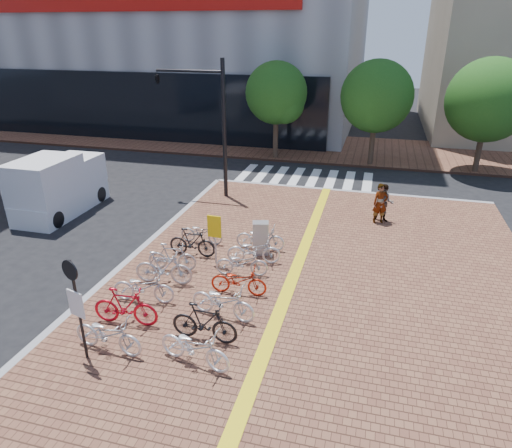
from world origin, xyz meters
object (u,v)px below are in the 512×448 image
(bike_8, at_px, (204,323))
(bike_9, at_px, (223,301))
(bike_4, at_px, (172,257))
(box_truck, at_px, (58,186))
(utility_box, at_px, (261,238))
(pedestrian_a, at_px, (380,203))
(bike_3, at_px, (163,268))
(bike_13, at_px, (260,238))
(bike_1, at_px, (125,307))
(bike_11, at_px, (242,263))
(bike_6, at_px, (202,232))
(bike_5, at_px, (192,242))
(bike_12, at_px, (254,250))
(traffic_light_pole, at_px, (193,103))
(notice_sign, at_px, (76,298))
(bike_7, at_px, (195,347))
(bike_0, at_px, (108,334))
(pedestrian_b, at_px, (384,203))
(bike_2, at_px, (144,287))
(yellow_sign, at_px, (215,231))
(bike_10, at_px, (239,281))

(bike_8, xyz_separation_m, bike_9, (0.13, 1.15, -0.03))
(bike_4, height_order, box_truck, box_truck)
(utility_box, bearing_deg, pedestrian_a, 45.02)
(bike_3, distance_m, bike_8, 3.36)
(bike_9, relative_size, bike_13, 1.08)
(bike_1, height_order, pedestrian_a, pedestrian_a)
(bike_11, bearing_deg, pedestrian_a, -46.21)
(bike_6, xyz_separation_m, bike_8, (2.27, -5.63, 0.11))
(bike_4, height_order, bike_5, bike_5)
(bike_12, bearing_deg, traffic_light_pole, 24.20)
(box_truck, bearing_deg, notice_sign, -50.81)
(pedestrian_a, distance_m, traffic_light_pole, 9.75)
(bike_3, xyz_separation_m, bike_7, (2.44, -3.38, -0.06))
(bike_0, distance_m, notice_sign, 1.38)
(bike_5, xyz_separation_m, pedestrian_b, (6.70, 5.16, 0.30))
(bike_2, distance_m, traffic_light_pole, 10.75)
(bike_9, relative_size, pedestrian_a, 1.15)
(bike_5, height_order, pedestrian_b, pedestrian_b)
(bike_8, bearing_deg, bike_1, 88.54)
(bike_2, bearing_deg, traffic_light_pole, 6.01)
(bike_13, bearing_deg, box_truck, 77.97)
(bike_6, relative_size, utility_box, 1.36)
(yellow_sign, bearing_deg, bike_6, 126.67)
(pedestrian_b, relative_size, yellow_sign, 0.90)
(bike_6, xyz_separation_m, bike_7, (2.38, -6.59, 0.07))
(bike_3, bearing_deg, bike_1, 171.64)
(bike_4, bearing_deg, bike_11, -92.06)
(notice_sign, bearing_deg, bike_12, 65.27)
(bike_10, bearing_deg, notice_sign, 140.65)
(bike_10, height_order, yellow_sign, yellow_sign)
(bike_5, height_order, bike_12, bike_5)
(bike_1, bearing_deg, bike_10, -52.51)
(bike_7, relative_size, pedestrian_a, 1.14)
(bike_0, bearing_deg, bike_7, -82.95)
(bike_0, xyz_separation_m, bike_7, (2.34, 0.09, 0.00))
(bike_3, distance_m, box_truck, 8.96)
(bike_12, distance_m, bike_13, 1.11)
(bike_11, xyz_separation_m, traffic_light_pole, (-4.55, 7.43, 4.02))
(bike_10, relative_size, utility_box, 1.42)
(bike_12, xyz_separation_m, box_truck, (-9.93, 2.75, 0.63))
(bike_8, bearing_deg, bike_13, 0.62)
(bike_8, height_order, traffic_light_pole, traffic_light_pole)
(bike_3, bearing_deg, notice_sign, 168.21)
(bike_12, bearing_deg, bike_0, 145.63)
(bike_8, distance_m, bike_12, 4.57)
(bike_12, distance_m, yellow_sign, 1.56)
(bike_1, xyz_separation_m, bike_11, (2.35, 3.50, -0.10))
(utility_box, xyz_separation_m, traffic_light_pole, (-4.75, 5.70, 3.86))
(utility_box, bearing_deg, box_truck, 168.82)
(bike_2, bearing_deg, notice_sign, 169.37)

